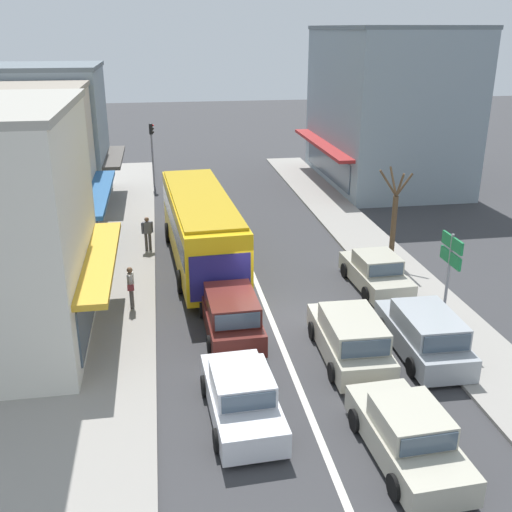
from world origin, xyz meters
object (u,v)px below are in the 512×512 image
city_bus (201,224)px  sedan_adjacent_lane_trail (242,397)px  street_tree_right (394,219)px  parked_wagon_kerb_front (424,334)px  wagon_queue_far_back (231,314)px  sedan_queue_gap_filler (408,435)px  wagon_behind_bus_near (350,338)px  traffic_light_downstreet (152,144)px  directional_road_sign (450,259)px  pedestrian_with_handbag_near (131,285)px  pedestrian_browsing_midblock (147,231)px  parked_sedan_kerb_second (376,273)px

city_bus → sedan_adjacent_lane_trail: bearing=-89.0°
street_tree_right → city_bus: bearing=172.4°
sedan_adjacent_lane_trail → parked_wagon_kerb_front: bearing=21.3°
wagon_queue_far_back → sedan_queue_gap_filler: bearing=-63.9°
wagon_queue_far_back → wagon_behind_bus_near: size_ratio=1.00×
city_bus → traffic_light_downstreet: (-2.09, 14.73, 0.97)m
city_bus → directional_road_sign: 11.13m
sedan_queue_gap_filler → wagon_queue_far_back: bearing=116.1°
wagon_behind_bus_near → traffic_light_downstreet: bearing=104.5°
parked_wagon_kerb_front → sedan_adjacent_lane_trail: bearing=-158.7°
parked_wagon_kerb_front → pedestrian_with_handbag_near: pedestrian_with_handbag_near is taller
directional_road_sign → pedestrian_with_handbag_near: directional_road_sign is taller
city_bus → parked_wagon_kerb_front: (6.55, -9.22, -1.14)m
sedan_queue_gap_filler → traffic_light_downstreet: 29.43m
sedan_queue_gap_filler → pedestrian_browsing_midblock: (-6.42, 15.80, 0.40)m
sedan_adjacent_lane_trail → pedestrian_browsing_midblock: bearing=100.9°
wagon_queue_far_back → wagon_behind_bus_near: 4.26m
sedan_adjacent_lane_trail → traffic_light_downstreet: (-2.29, 26.42, 2.19)m
wagon_queue_far_back → directional_road_sign: 7.74m
wagon_queue_far_back → parked_wagon_kerb_front: 6.52m
wagon_queue_far_back → pedestrian_with_handbag_near: (-3.48, 2.37, 0.32)m
parked_wagon_kerb_front → street_tree_right: bearing=76.0°
traffic_light_downstreet → street_tree_right: size_ratio=0.97×
city_bus → wagon_behind_bus_near: city_bus is taller
directional_road_sign → sedan_adjacent_lane_trail: bearing=-153.1°
pedestrian_browsing_midblock → traffic_light_downstreet: bearing=88.6°
parked_wagon_kerb_front → parked_sedan_kerb_second: parked_wagon_kerb_front is taller
city_bus → parked_sedan_kerb_second: (6.85, -3.82, -1.22)m
parked_wagon_kerb_front → pedestrian_browsing_midblock: pedestrian_browsing_midblock is taller
sedan_adjacent_lane_trail → pedestrian_browsing_midblock: (-2.60, 13.52, 0.40)m
sedan_queue_gap_filler → street_tree_right: street_tree_right is taller
wagon_behind_bus_near → traffic_light_downstreet: 24.73m
wagon_behind_bus_near → directional_road_sign: size_ratio=1.26×
sedan_queue_gap_filler → parked_wagon_kerb_front: bearing=61.9°
sedan_queue_gap_filler → traffic_light_downstreet: (-6.11, 28.70, 2.19)m
traffic_light_downstreet → sedan_adjacent_lane_trail: bearing=-85.0°
street_tree_right → sedan_adjacent_lane_trail: bearing=-128.4°
wagon_queue_far_back → pedestrian_with_handbag_near: pedestrian_with_handbag_near is taller
parked_wagon_kerb_front → parked_sedan_kerb_second: 5.42m
street_tree_right → pedestrian_with_handbag_near: 12.03m
traffic_light_downstreet → street_tree_right: street_tree_right is taller
parked_wagon_kerb_front → directional_road_sign: size_ratio=1.26×
pedestrian_with_handbag_near → city_bus: bearing=56.1°
directional_road_sign → pedestrian_with_handbag_near: size_ratio=2.21×
wagon_behind_bus_near → pedestrian_browsing_midblock: bearing=120.6°
pedestrian_with_handbag_near → street_tree_right: bearing=15.9°
wagon_behind_bus_near → street_tree_right: bearing=60.7°
city_bus → wagon_queue_far_back: bearing=-85.8°
wagon_behind_bus_near → city_bus: bearing=114.0°
parked_sedan_kerb_second → wagon_queue_far_back: bearing=-154.9°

